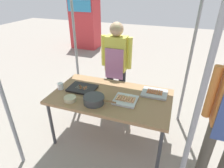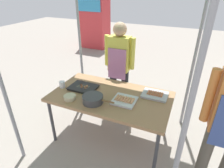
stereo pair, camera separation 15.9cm
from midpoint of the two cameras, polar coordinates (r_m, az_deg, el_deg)
ground_plane at (r=3.00m, az=1.18°, el=-15.78°), size 18.00×18.00×0.00m
stall_table at (r=2.57m, az=1.33°, el=-4.50°), size 1.60×0.90×0.75m
tray_grilled_sausages at (r=2.41m, az=5.67°, el=-5.01°), size 0.29×0.28×0.05m
tray_meat_skewers at (r=2.72m, az=-7.06°, el=-1.04°), size 0.39×0.29×0.04m
tray_pork_links at (r=2.60m, az=14.60°, el=-3.18°), size 0.34×0.27×0.05m
cooking_wok at (r=2.38m, az=-3.91°, el=-4.52°), size 0.42×0.26×0.10m
condiment_bowl at (r=2.49m, az=-10.90°, el=-4.02°), size 0.16×0.16×0.05m
drink_cup_near_edge at (r=2.79m, az=-13.32°, el=-0.16°), size 0.08×0.08×0.09m
vendor_woman at (r=3.13m, az=3.66°, el=6.55°), size 0.52×0.23×1.58m
neighbor_stall_left at (r=7.04m, az=-4.57°, el=18.47°), size 0.92×0.71×1.82m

